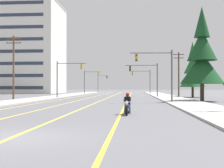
# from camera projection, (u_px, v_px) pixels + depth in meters

# --- Properties ---
(ground_plane) EXTENTS (400.00, 400.00, 0.00)m
(ground_plane) POSITION_uv_depth(u_px,v_px,m) (16.00, 138.00, 10.53)
(ground_plane) COLOR #5B5B60
(lane_stripe_center) EXTENTS (0.16, 100.00, 0.01)m
(lane_stripe_center) POSITION_uv_depth(u_px,v_px,m) (111.00, 97.00, 55.42)
(lane_stripe_center) COLOR yellow
(lane_stripe_center) RESTS_ON ground
(lane_stripe_left) EXTENTS (0.16, 100.00, 0.01)m
(lane_stripe_left) POSITION_uv_depth(u_px,v_px,m) (94.00, 97.00, 55.65)
(lane_stripe_left) COLOR yellow
(lane_stripe_left) RESTS_ON ground
(lane_stripe_right) EXTENTS (0.16, 100.00, 0.01)m
(lane_stripe_right) POSITION_uv_depth(u_px,v_px,m) (129.00, 97.00, 55.15)
(lane_stripe_right) COLOR yellow
(lane_stripe_right) RESTS_ON ground
(lane_stripe_far_left) EXTENTS (0.16, 100.00, 0.01)m
(lane_stripe_far_left) POSITION_uv_depth(u_px,v_px,m) (77.00, 97.00, 55.89)
(lane_stripe_far_left) COLOR yellow
(lane_stripe_far_left) RESTS_ON ground
(sidewalk_kerb_right) EXTENTS (4.40, 110.00, 0.14)m
(sidewalk_kerb_right) POSITION_uv_depth(u_px,v_px,m) (169.00, 97.00, 49.66)
(sidewalk_kerb_right) COLOR #ADA89E
(sidewalk_kerb_right) RESTS_ON ground
(sidewalk_kerb_left) EXTENTS (4.40, 110.00, 0.14)m
(sidewalk_kerb_left) POSITION_uv_depth(u_px,v_px,m) (52.00, 97.00, 51.18)
(sidewalk_kerb_left) COLOR #ADA89E
(sidewalk_kerb_left) RESTS_ON ground
(motorcycle_with_rider) EXTENTS (0.70, 2.19, 1.46)m
(motorcycle_with_rider) POSITION_uv_depth(u_px,v_px,m) (127.00, 106.00, 19.47)
(motorcycle_with_rider) COLOR black
(motorcycle_with_rider) RESTS_ON ground
(traffic_signal_near_right) EXTENTS (4.98, 0.54, 6.20)m
(traffic_signal_near_right) POSITION_uv_depth(u_px,v_px,m) (160.00, 68.00, 34.26)
(traffic_signal_near_right) COLOR #47474C
(traffic_signal_near_right) RESTS_ON ground
(traffic_signal_near_left) EXTENTS (4.93, 0.53, 6.20)m
(traffic_signal_near_left) POSITION_uv_depth(u_px,v_px,m) (65.00, 74.00, 49.39)
(traffic_signal_near_left) COLOR #47474C
(traffic_signal_near_left) RESTS_ON ground
(traffic_signal_mid_right) EXTENTS (5.94, 0.54, 6.20)m
(traffic_signal_mid_right) POSITION_uv_depth(u_px,v_px,m) (148.00, 74.00, 53.60)
(traffic_signal_mid_right) COLOR #47474C
(traffic_signal_mid_right) RESTS_ON ground
(traffic_signal_mid_left) EXTENTS (4.39, 0.55, 6.20)m
(traffic_signal_mid_left) POSITION_uv_depth(u_px,v_px,m) (89.00, 79.00, 76.67)
(traffic_signal_mid_left) COLOR #47474C
(traffic_signal_mid_left) RESTS_ON ground
(traffic_signal_far_right) EXTENTS (5.31, 0.53, 6.20)m
(traffic_signal_far_right) POSITION_uv_depth(u_px,v_px,m) (144.00, 78.00, 73.48)
(traffic_signal_far_right) COLOR #47474C
(traffic_signal_far_right) RESTS_ON ground
(traffic_signal_far_left) EXTENTS (3.83, 0.37, 6.20)m
(traffic_signal_far_left) POSITION_uv_depth(u_px,v_px,m) (101.00, 81.00, 102.56)
(traffic_signal_far_left) COLOR #47474C
(traffic_signal_far_left) RESTS_ON ground
(utility_pole_left_near) EXTENTS (2.21, 0.26, 9.31)m
(utility_pole_left_near) POSITION_uv_depth(u_px,v_px,m) (14.00, 65.00, 42.44)
(utility_pole_left_near) COLOR brown
(utility_pole_left_near) RESTS_ON ground
(utility_pole_right_far) EXTENTS (2.05, 0.26, 8.35)m
(utility_pole_right_far) POSITION_uv_depth(u_px,v_px,m) (179.00, 73.00, 54.73)
(utility_pole_right_far) COLOR #4C3828
(utility_pole_right_far) RESTS_ON ground
(conifer_tree_right_verge_near) EXTENTS (5.56, 5.56, 12.25)m
(conifer_tree_right_verge_near) POSITION_uv_depth(u_px,v_px,m) (202.00, 58.00, 37.55)
(conifer_tree_right_verge_near) COLOR #423023
(conifer_tree_right_verge_near) RESTS_ON ground
(conifer_tree_right_verge_far) EXTENTS (4.55, 4.55, 10.01)m
(conifer_tree_right_verge_far) POSITION_uv_depth(u_px,v_px,m) (193.00, 72.00, 52.38)
(conifer_tree_right_verge_far) COLOR #423023
(conifer_tree_right_verge_far) RESTS_ON ground
(apartment_building_far_left_block) EXTENTS (27.06, 18.72, 27.32)m
(apartment_building_far_left_block) POSITION_uv_depth(u_px,v_px,m) (17.00, 49.00, 90.21)
(apartment_building_far_left_block) COLOR silver
(apartment_building_far_left_block) RESTS_ON ground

